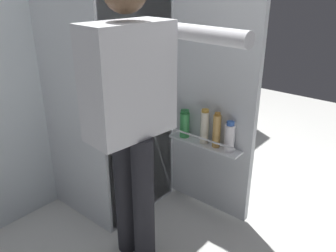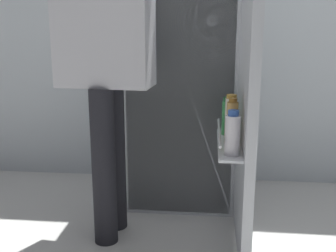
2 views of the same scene
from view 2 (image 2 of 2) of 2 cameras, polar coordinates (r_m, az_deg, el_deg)
ground_plane at (r=2.31m, az=0.92°, el=-14.70°), size 6.82×6.82×0.00m
refrigerator at (r=2.54m, az=2.55°, el=9.30°), size 0.68×1.24×1.81m
person at (r=2.08m, az=-8.30°, el=9.92°), size 0.55×0.79×1.61m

